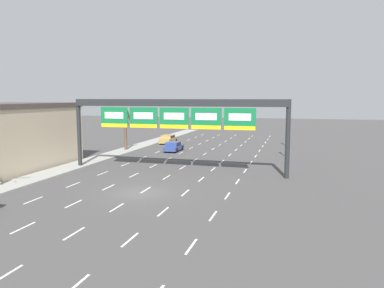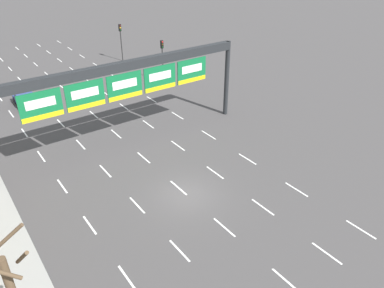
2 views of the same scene
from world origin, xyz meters
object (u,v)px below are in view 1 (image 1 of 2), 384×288
Objects in this scene: car_gold at (168,139)px; traffic_light_near_gantry at (289,130)px; traffic_light_mid_block at (290,124)px; sign_gantry at (175,112)px; tree_bare_closest at (125,129)px; car_blue at (173,146)px.

car_gold is 21.81m from traffic_light_near_gantry.
car_gold is 0.88× the size of traffic_light_mid_block.
sign_gantry reaches higher than car_gold.
tree_bare_closest is (-3.04, -9.27, 2.26)m from car_gold.
sign_gantry is at bearing -70.83° from car_blue.
traffic_light_mid_block is at bearing 64.54° from sign_gantry.
traffic_light_near_gantry is 0.91× the size of tree_bare_closest.
sign_gantry is at bearing -132.78° from traffic_light_near_gantry.
traffic_light_near_gantry is at bearing 47.22° from sign_gantry.
traffic_light_mid_block is at bearing 23.13° from tree_bare_closest.
sign_gantry reaches higher than car_blue.
car_blue is 15.76m from traffic_light_near_gantry.
sign_gantry is 4.97× the size of car_gold.
traffic_light_near_gantry is 22.04m from tree_bare_closest.
sign_gantry is at bearing -47.85° from tree_bare_closest.
traffic_light_near_gantry is at bearing -8.23° from car_blue.
tree_bare_closest is at bearing -108.18° from car_gold.
tree_bare_closest is (-11.41, 12.60, -2.96)m from sign_gantry.
car_gold is 10.02m from tree_bare_closest.
sign_gantry is 4.41× the size of traffic_light_near_gantry.
sign_gantry is 15.40m from car_blue.
traffic_light_mid_block is at bearing 28.53° from car_blue.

